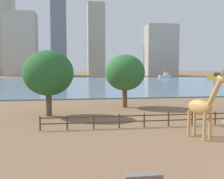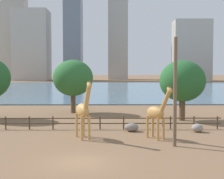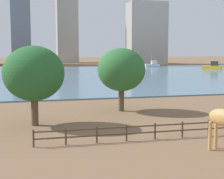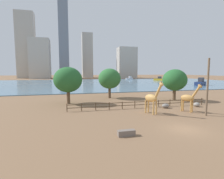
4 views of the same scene
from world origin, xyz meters
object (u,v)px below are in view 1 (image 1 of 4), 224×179
at_px(tree_left_large, 125,73).
at_px(boat_ferry, 165,76).
at_px(tree_right_tall, 48,73).
at_px(giraffe_companion, 202,107).
at_px(boat_sailboat, 216,77).

bearing_deg(tree_left_large, boat_ferry, 67.32).
height_order(tree_right_tall, boat_ferry, tree_right_tall).
relative_size(giraffe_companion, boat_ferry, 0.91).
xyz_separation_m(boat_ferry, boat_sailboat, (13.80, -20.39, 0.12)).
bearing_deg(boat_ferry, giraffe_companion, 78.44).
height_order(tree_left_large, boat_sailboat, tree_left_large).
distance_m(tree_right_tall, boat_ferry, 103.50).
relative_size(tree_left_large, tree_right_tall, 0.97).
distance_m(boat_ferry, boat_sailboat, 24.62).
bearing_deg(boat_ferry, boat_sailboat, 130.48).
height_order(tree_left_large, tree_right_tall, tree_right_tall).
bearing_deg(giraffe_companion, boat_ferry, 140.61).
bearing_deg(tree_left_large, boat_sailboat, 53.07).
bearing_deg(boat_sailboat, boat_ferry, -17.33).
height_order(giraffe_companion, tree_left_large, tree_left_large).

